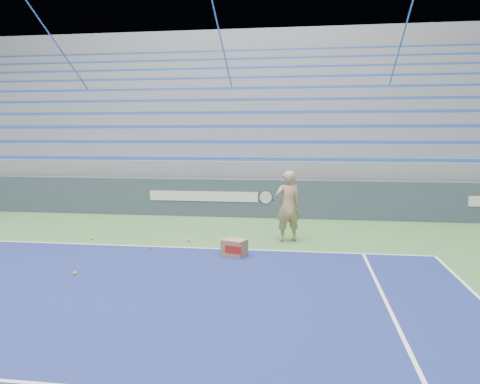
{
  "coord_description": "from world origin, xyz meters",
  "views": [
    {
      "loc": [
        2.97,
        2.53,
        2.35
      ],
      "look_at": [
        1.56,
        12.38,
        1.15
      ],
      "focal_mm": 35.0,
      "sensor_mm": 36.0,
      "label": 1
    }
  ],
  "objects": [
    {
      "name": "tennis_ball_4",
      "position": [
        0.38,
        12.51,
        0.03
      ],
      "size": [
        0.07,
        0.07,
        0.07
      ],
      "primitive_type": "sphere",
      "color": "#B1CF2A",
      "rests_on": "ground"
    },
    {
      "name": "tennis_ball_2",
      "position": [
        -0.89,
        9.74,
        0.03
      ],
      "size": [
        0.07,
        0.07,
        0.07
      ],
      "primitive_type": "sphere",
      "color": "#B1CF2A",
      "rests_on": "ground"
    },
    {
      "name": "ball_box",
      "position": [
        1.59,
        11.39,
        0.17
      ],
      "size": [
        0.53,
        0.47,
        0.33
      ],
      "color": "#967248",
      "rests_on": "ground"
    },
    {
      "name": "tennis_player",
      "position": [
        2.56,
        12.87,
        0.79
      ],
      "size": [
        0.94,
        0.9,
        1.58
      ],
      "color": "tan",
      "rests_on": "ground"
    },
    {
      "name": "sponsor_barrier",
      "position": [
        0.0,
        15.88,
        0.55
      ],
      "size": [
        30.0,
        0.32,
        1.1
      ],
      "color": "#374455",
      "rests_on": "ground"
    },
    {
      "name": "tennis_ball_3",
      "position": [
        -2.59,
        11.93,
        0.03
      ],
      "size": [
        0.07,
        0.07,
        0.07
      ],
      "primitive_type": "sphere",
      "color": "#B1CF2A",
      "rests_on": "ground"
    },
    {
      "name": "bleachers",
      "position": [
        0.0,
        21.6,
        2.36
      ],
      "size": [
        31.0,
        9.15,
        7.3
      ],
      "color": "gray",
      "rests_on": "ground"
    },
    {
      "name": "tennis_ball_0",
      "position": [
        -0.21,
        11.73,
        0.03
      ],
      "size": [
        0.07,
        0.07,
        0.07
      ],
      "primitive_type": "sphere",
      "color": "#B1CF2A",
      "rests_on": "ground"
    },
    {
      "name": "tennis_ball_1",
      "position": [
        -1.84,
        12.37,
        0.03
      ],
      "size": [
        0.07,
        0.07,
        0.07
      ],
      "primitive_type": "sphere",
      "color": "#B1CF2A",
      "rests_on": "ground"
    }
  ]
}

